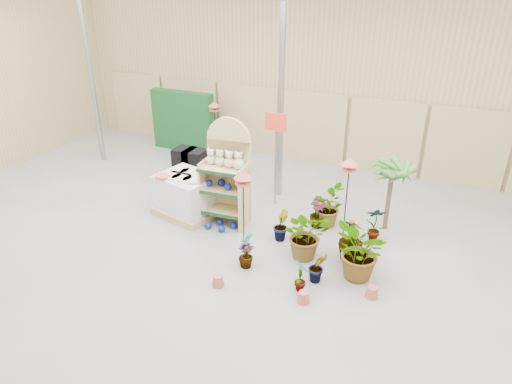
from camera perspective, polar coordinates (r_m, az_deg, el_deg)
room at (r=8.20m, az=-3.65°, el=6.39°), size 15.20×12.10×4.70m
display_shelf at (r=9.64m, az=-3.59°, el=2.02°), size 1.01×0.68×2.30m
teddy_bears at (r=9.39m, az=-3.80°, el=4.00°), size 0.85×0.22×0.36m
gazing_balls_shelf at (r=9.60m, az=-3.93°, el=0.93°), size 0.85×0.29×0.16m
gazing_balls_floor at (r=9.74m, az=-4.43°, el=-4.20°), size 0.63×0.39×0.15m
pallet_stack at (r=10.23m, az=-8.58°, el=-0.35°), size 1.53×1.36×0.98m
charcoal_planters at (r=11.55m, az=-8.15°, el=2.97°), size 0.80×0.50×1.00m
trellis_stock at (r=13.98m, az=-9.09°, el=8.73°), size 2.00×0.30×1.80m
offer_sign at (r=10.15m, az=2.47°, el=6.42°), size 0.50×0.08×2.20m
bird_table_front at (r=8.24m, az=-1.63°, el=1.82°), size 0.34×0.34×1.71m
bird_table_right at (r=8.82m, az=11.63°, el=3.42°), size 0.34×0.34×1.78m
bird_table_back at (r=12.79m, az=-5.21°, el=10.66°), size 0.34×0.34×1.74m
palm at (r=9.55m, az=16.73°, el=2.71°), size 0.70×0.70×1.61m
potted_plant_0 at (r=8.43m, az=-1.16°, el=-7.19°), size 0.35×0.43×0.69m
potted_plant_2 at (r=8.65m, az=6.30°, el=-5.26°), size 1.17×1.14×0.99m
potted_plant_3 at (r=8.76m, az=11.82°, el=-5.76°), size 0.56×0.56×0.86m
potted_plant_4 at (r=9.44m, az=14.69°, el=-3.86°), size 0.48×0.40×0.79m
potted_plant_5 at (r=9.24m, az=3.11°, el=-4.13°), size 0.36×0.41×0.66m
potted_plant_6 at (r=9.84m, az=8.79°, el=-1.71°), size 0.90×0.97×0.87m
potted_plant_7 at (r=8.45m, az=-1.28°, el=-7.93°), size 0.27×0.27×0.49m
potted_plant_8 at (r=7.85m, az=5.61°, el=-10.36°), size 0.38×0.40×0.63m
potted_plant_9 at (r=8.12m, az=7.73°, el=-9.25°), size 0.42×0.39×0.61m
potted_plant_10 at (r=8.17m, az=12.94°, el=-7.46°), size 0.96×1.07×1.09m
potted_plant_11 at (r=9.76m, az=7.75°, el=-2.67°), size 0.50×0.50×0.64m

